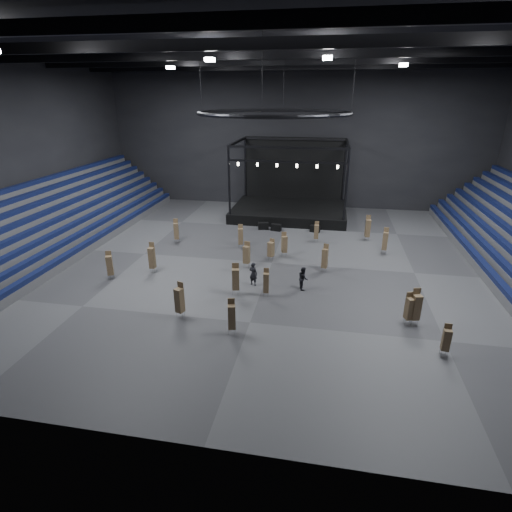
% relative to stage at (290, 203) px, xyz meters
% --- Properties ---
extents(floor, '(50.00, 50.00, 0.00)m').
position_rel_stage_xyz_m(floor, '(-0.00, -16.24, -1.45)').
color(floor, '#444446').
rests_on(floor, ground).
extents(ceiling, '(50.00, 42.00, 0.20)m').
position_rel_stage_xyz_m(ceiling, '(-0.00, -16.24, 16.55)').
color(ceiling, black).
rests_on(ceiling, wall_back).
extents(wall_back, '(50.00, 0.20, 18.00)m').
position_rel_stage_xyz_m(wall_back, '(-0.00, 4.76, 7.55)').
color(wall_back, black).
rests_on(wall_back, ground).
extents(wall_front, '(50.00, 0.20, 18.00)m').
position_rel_stage_xyz_m(wall_front, '(-0.00, -37.24, 7.55)').
color(wall_front, black).
rests_on(wall_front, ground).
extents(wall_left, '(0.20, 42.00, 18.00)m').
position_rel_stage_xyz_m(wall_left, '(-25.00, -16.24, 7.55)').
color(wall_left, black).
rests_on(wall_left, ground).
extents(bleachers_left, '(7.20, 40.00, 6.40)m').
position_rel_stage_xyz_m(bleachers_left, '(-22.94, -16.24, 0.28)').
color(bleachers_left, '#505053').
rests_on(bleachers_left, floor).
extents(stage, '(14.00, 10.00, 9.20)m').
position_rel_stage_xyz_m(stage, '(0.00, 0.00, 0.00)').
color(stage, black).
rests_on(stage, floor).
extents(truss_ring, '(12.30, 12.30, 5.15)m').
position_rel_stage_xyz_m(truss_ring, '(-0.00, -16.24, 11.55)').
color(truss_ring, black).
rests_on(truss_ring, ceiling).
extents(roof_girders, '(49.00, 30.35, 0.70)m').
position_rel_stage_xyz_m(roof_girders, '(-0.00, -16.24, 15.75)').
color(roof_girders, black).
rests_on(roof_girders, ceiling).
extents(floodlights, '(28.60, 16.60, 0.25)m').
position_rel_stage_xyz_m(floodlights, '(-0.00, -20.24, 15.15)').
color(floodlights, white).
rests_on(floodlights, roof_girders).
extents(flight_case_left, '(1.29, 0.85, 0.79)m').
position_rel_stage_xyz_m(flight_case_left, '(-2.37, -6.64, -1.06)').
color(flight_case_left, black).
rests_on(flight_case_left, floor).
extents(flight_case_mid, '(1.24, 0.81, 0.76)m').
position_rel_stage_xyz_m(flight_case_mid, '(-0.86, -6.89, -1.07)').
color(flight_case_mid, black).
rests_on(flight_case_mid, floor).
extents(flight_case_right, '(1.19, 0.79, 0.73)m').
position_rel_stage_xyz_m(flight_case_right, '(3.51, -6.57, -1.09)').
color(flight_case_right, black).
rests_on(flight_case_right, floor).
extents(chair_stack_0, '(0.65, 0.65, 2.54)m').
position_rel_stage_xyz_m(chair_stack_0, '(-1.87, -22.85, -0.12)').
color(chair_stack_0, silver).
rests_on(chair_stack_0, floor).
extents(chair_stack_1, '(0.57, 0.57, 2.52)m').
position_rel_stage_xyz_m(chair_stack_1, '(4.76, -17.31, -0.16)').
color(chair_stack_1, silver).
rests_on(chair_stack_1, floor).
extents(chair_stack_2, '(0.54, 0.54, 2.72)m').
position_rel_stage_xyz_m(chair_stack_2, '(9.03, -8.37, -0.07)').
color(chair_stack_2, silver).
rests_on(chair_stack_2, floor).
extents(chair_stack_3, '(0.59, 0.59, 2.42)m').
position_rel_stage_xyz_m(chair_stack_3, '(-3.65, -12.91, -0.19)').
color(chair_stack_3, silver).
rests_on(chair_stack_3, floor).
extents(chair_stack_4, '(0.65, 0.65, 2.62)m').
position_rel_stage_xyz_m(chair_stack_4, '(-4.89, -26.85, -0.10)').
color(chair_stack_4, silver).
rests_on(chair_stack_4, floor).
extents(chair_stack_5, '(0.47, 0.47, 2.06)m').
position_rel_stage_xyz_m(chair_stack_5, '(12.04, -28.22, -0.36)').
color(chair_stack_5, silver).
rests_on(chair_stack_5, floor).
extents(chair_stack_6, '(0.64, 0.64, 2.64)m').
position_rel_stage_xyz_m(chair_stack_6, '(10.88, -24.99, -0.08)').
color(chair_stack_6, silver).
rests_on(chair_stack_6, floor).
extents(chair_stack_7, '(0.65, 0.65, 2.38)m').
position_rel_stage_xyz_m(chair_stack_7, '(0.91, -14.37, -0.20)').
color(chair_stack_7, silver).
rests_on(chair_stack_7, floor).
extents(chair_stack_8, '(0.60, 0.60, 2.53)m').
position_rel_stage_xyz_m(chair_stack_8, '(-10.54, -12.59, -0.15)').
color(chair_stack_8, silver).
rests_on(chair_stack_8, floor).
extents(chair_stack_9, '(0.46, 0.46, 2.29)m').
position_rel_stage_xyz_m(chair_stack_9, '(0.47, -22.75, -0.28)').
color(chair_stack_9, silver).
rests_on(chair_stack_9, floor).
extents(chair_stack_10, '(0.48, 0.48, 2.72)m').
position_rel_stage_xyz_m(chair_stack_10, '(-9.90, -20.08, -0.07)').
color(chair_stack_10, silver).
rests_on(chair_stack_10, floor).
extents(chair_stack_11, '(0.60, 0.60, 2.41)m').
position_rel_stage_xyz_m(chair_stack_11, '(-2.08, -17.64, -0.17)').
color(chair_stack_11, silver).
rests_on(chair_stack_11, floor).
extents(chair_stack_12, '(0.66, 0.66, 2.09)m').
position_rel_stage_xyz_m(chair_stack_12, '(-0.19, -15.62, -0.32)').
color(chair_stack_12, silver).
rests_on(chair_stack_12, floor).
extents(chair_stack_13, '(0.54, 0.54, 2.59)m').
position_rel_stage_xyz_m(chair_stack_13, '(10.38, -11.93, -0.12)').
color(chair_stack_13, silver).
rests_on(chair_stack_13, floor).
extents(chair_stack_14, '(0.64, 0.64, 2.45)m').
position_rel_stage_xyz_m(chair_stack_14, '(-12.79, -22.00, -0.18)').
color(chair_stack_14, silver).
rests_on(chair_stack_14, floor).
extents(chair_stack_15, '(0.67, 0.67, 2.33)m').
position_rel_stage_xyz_m(chair_stack_15, '(10.50, -25.03, -0.21)').
color(chair_stack_15, silver).
rests_on(chair_stack_15, floor).
extents(chair_stack_16, '(0.58, 0.58, 2.47)m').
position_rel_stage_xyz_m(chair_stack_16, '(-0.89, -28.22, -0.18)').
color(chair_stack_16, silver).
rests_on(chair_stack_16, floor).
extents(chair_stack_17, '(0.46, 0.46, 2.20)m').
position_rel_stage_xyz_m(chair_stack_17, '(3.75, -9.80, -0.30)').
color(chair_stack_17, silver).
rests_on(chair_stack_17, floor).
extents(man_center, '(0.84, 0.69, 1.96)m').
position_rel_stage_xyz_m(man_center, '(-0.84, -21.01, -0.47)').
color(man_center, black).
rests_on(man_center, floor).
extents(crew_member, '(0.91, 1.05, 1.85)m').
position_rel_stage_xyz_m(crew_member, '(3.16, -20.99, -0.52)').
color(crew_member, black).
rests_on(crew_member, floor).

